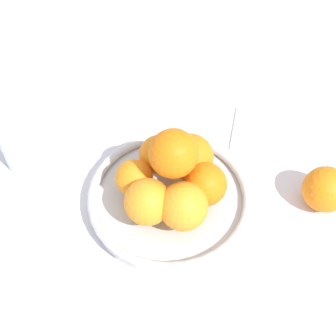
% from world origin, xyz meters
% --- Properties ---
extents(ground_plane, '(4.00, 4.00, 0.00)m').
position_xyz_m(ground_plane, '(0.00, 0.00, 0.00)').
color(ground_plane, silver).
extents(fruit_bowl, '(0.29, 0.29, 0.03)m').
position_xyz_m(fruit_bowl, '(0.00, 0.00, 0.02)').
color(fruit_bowl, silver).
rests_on(fruit_bowl, ground_plane).
extents(orange_pile, '(0.19, 0.19, 0.14)m').
position_xyz_m(orange_pile, '(0.00, -0.01, 0.09)').
color(orange_pile, orange).
rests_on(orange_pile, fruit_bowl).
extents(stray_orange, '(0.08, 0.08, 0.08)m').
position_xyz_m(stray_orange, '(0.01, -0.27, 0.04)').
color(stray_orange, orange).
rests_on(stray_orange, ground_plane).
extents(drinking_glass, '(0.07, 0.07, 0.10)m').
position_xyz_m(drinking_glass, '(0.09, 0.28, 0.05)').
color(drinking_glass, silver).
rests_on(drinking_glass, ground_plane).
extents(napkin_folded, '(0.14, 0.14, 0.01)m').
position_xyz_m(napkin_folded, '(0.17, -0.19, 0.00)').
color(napkin_folded, silver).
rests_on(napkin_folded, ground_plane).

